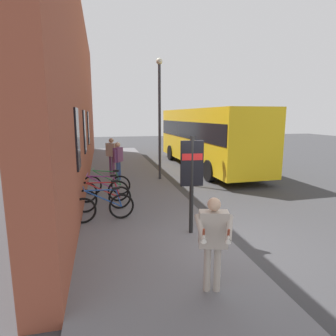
# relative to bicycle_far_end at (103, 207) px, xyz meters

# --- Properties ---
(ground) EXTENTS (60.00, 60.00, 0.00)m
(ground) POSITION_rel_bicycle_far_end_xyz_m (4.05, -3.90, -0.51)
(ground) COLOR #38383A
(sidewalk_pavement) EXTENTS (24.00, 3.50, 0.12)m
(sidewalk_pavement) POSITION_rel_bicycle_far_end_xyz_m (6.05, -1.15, -0.45)
(sidewalk_pavement) COLOR slate
(sidewalk_pavement) RESTS_ON ground
(station_facade) EXTENTS (22.00, 0.65, 8.01)m
(station_facade) POSITION_rel_bicycle_far_end_xyz_m (7.05, 0.90, 3.49)
(station_facade) COLOR brown
(station_facade) RESTS_ON ground
(bicycle_far_end) EXTENTS (0.48, 1.76, 0.97)m
(bicycle_far_end) POSITION_rel_bicycle_far_end_xyz_m (0.00, 0.00, 0.00)
(bicycle_far_end) COLOR black
(bicycle_far_end) RESTS_ON sidewalk_pavement
(bicycle_nearest_sign) EXTENTS (0.48, 1.76, 0.97)m
(bicycle_nearest_sign) POSITION_rel_bicycle_far_end_xyz_m (0.90, -0.01, 0.00)
(bicycle_nearest_sign) COLOR black
(bicycle_nearest_sign) RESTS_ON sidewalk_pavement
(bicycle_beside_lamp) EXTENTS (0.48, 1.77, 0.97)m
(bicycle_beside_lamp) POSITION_rel_bicycle_far_end_xyz_m (1.82, -0.01, 0.00)
(bicycle_beside_lamp) COLOR black
(bicycle_beside_lamp) RESTS_ON sidewalk_pavement
(bicycle_leaning_wall) EXTENTS (0.55, 1.74, 0.97)m
(bicycle_leaning_wall) POSITION_rel_bicycle_far_end_xyz_m (2.71, -0.15, 0.00)
(bicycle_leaning_wall) COLOR black
(bicycle_leaning_wall) RESTS_ON sidewalk_pavement
(transit_info_sign) EXTENTS (0.14, 0.56, 2.40)m
(transit_info_sign) POSITION_rel_bicycle_far_end_xyz_m (-1.32, -2.12, 1.21)
(transit_info_sign) COLOR black
(transit_info_sign) RESTS_ON sidewalk_pavement
(city_bus) EXTENTS (10.57, 2.88, 3.35)m
(city_bus) POSITION_rel_bicycle_far_end_xyz_m (7.77, -5.90, 1.41)
(city_bus) COLOR yellow
(city_bus) RESTS_ON ground
(pedestrian_near_bus) EXTENTS (0.57, 0.47, 1.72)m
(pedestrian_near_bus) POSITION_rel_bicycle_far_end_xyz_m (5.06, -0.73, 0.66)
(pedestrian_near_bus) COLOR #334C8C
(pedestrian_near_bus) RESTS_ON sidewalk_pavement
(pedestrian_crossing_street) EXTENTS (0.51, 0.56, 1.78)m
(pedestrian_crossing_street) POSITION_rel_bicycle_far_end_xyz_m (6.67, -0.50, 0.70)
(pedestrian_crossing_street) COLOR #723F72
(pedestrian_crossing_street) RESTS_ON sidewalk_pavement
(tourist_with_hotdogs) EXTENTS (0.64, 0.64, 1.61)m
(tourist_with_hotdogs) POSITION_rel_bicycle_far_end_xyz_m (-3.73, -1.72, 0.61)
(tourist_with_hotdogs) COLOR #B2A599
(tourist_with_hotdogs) RESTS_ON sidewalk_pavement
(street_lamp) EXTENTS (0.28, 0.28, 5.32)m
(street_lamp) POSITION_rel_bicycle_far_end_xyz_m (4.94, -2.60, 2.75)
(street_lamp) COLOR #333338
(street_lamp) RESTS_ON sidewalk_pavement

